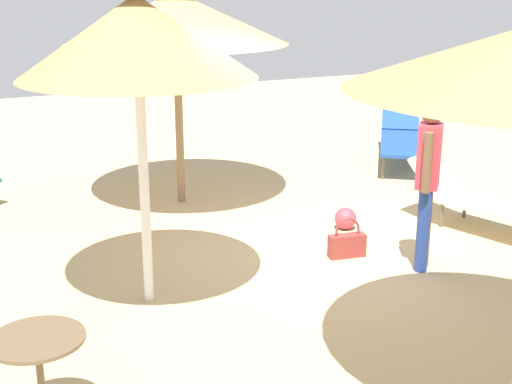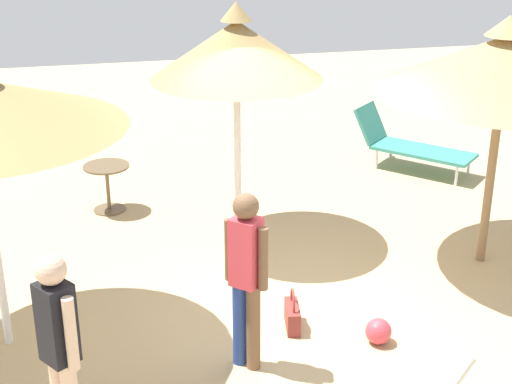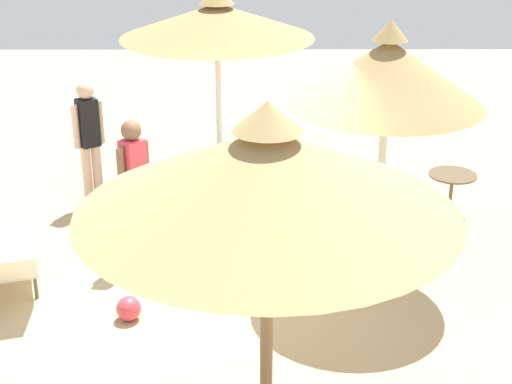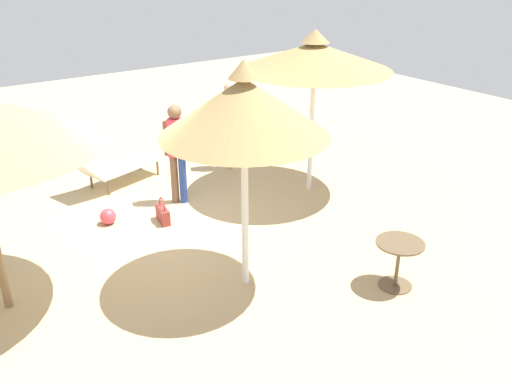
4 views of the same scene
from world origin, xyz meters
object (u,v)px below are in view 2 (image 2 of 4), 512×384
lounge_chair_far_right (408,144)px  person_standing_back (59,344)px  parasol_umbrella_edge (505,64)px  person_standing_near_right (246,271)px  parasol_umbrella_front (236,50)px  handbag (292,315)px  side_table_round (107,180)px  beach_ball (378,331)px

lounge_chair_far_right → person_standing_back: person_standing_back is taller
parasol_umbrella_edge → person_standing_back: size_ratio=1.66×
person_standing_near_right → parasol_umbrella_front: bearing=-99.9°
lounge_chair_far_right → handbag: (2.97, 4.04, -0.27)m
parasol_umbrella_edge → side_table_round: 5.30m
parasol_umbrella_front → beach_ball: 3.60m
parasol_umbrella_front → handbag: parasol_umbrella_front is taller
parasol_umbrella_front → person_standing_near_right: size_ratio=1.69×
parasol_umbrella_front → side_table_round: size_ratio=4.49×
beach_ball → person_standing_near_right: bearing=3.2°
beach_ball → parasol_umbrella_edge: bearing=-142.9°
parasol_umbrella_front → person_standing_near_right: 3.12m
parasol_umbrella_edge → person_standing_back: bearing=25.6°
parasol_umbrella_front → person_standing_back: (2.09, 3.58, -1.39)m
person_standing_back → handbag: 2.72m
side_table_round → person_standing_back: bearing=83.7°
person_standing_near_right → handbag: size_ratio=3.98×
parasol_umbrella_front → handbag: (-0.11, 2.22, -2.25)m
lounge_chair_far_right → person_standing_near_right: bearing=52.1°
person_standing_near_right → person_standing_back: (1.61, 0.83, 0.01)m
parasol_umbrella_front → parasol_umbrella_edge: (-2.70, 1.28, -0.02)m
person_standing_back → beach_ball: 3.21m
person_standing_back → parasol_umbrella_front: bearing=-120.3°
parasol_umbrella_edge → handbag: (2.59, 0.94, -2.23)m
parasol_umbrella_front → lounge_chair_far_right: size_ratio=1.66×
parasol_umbrella_front → person_standing_near_right: parasol_umbrella_front is taller
person_standing_near_right → handbag: 1.16m
person_standing_back → handbag: person_standing_back is taller
parasol_umbrella_front → side_table_round: (1.57, -1.21, -1.94)m
person_standing_back → beach_ball: person_standing_back is taller
parasol_umbrella_edge → lounge_chair_far_right: bearing=-96.9°
lounge_chair_far_right → side_table_round: size_ratio=2.71×
parasol_umbrella_front → side_table_round: bearing=-37.6°
lounge_chair_far_right → side_table_round: bearing=7.6°
person_standing_near_right → side_table_round: bearing=-74.6°
parasol_umbrella_front → parasol_umbrella_edge: bearing=154.7°
parasol_umbrella_front → person_standing_back: size_ratio=1.69×
parasol_umbrella_front → side_table_round: parasol_umbrella_front is taller
parasol_umbrella_edge → handbag: 3.55m
handbag → beach_ball: handbag is taller
lounge_chair_far_right → person_standing_near_right: 5.82m
person_standing_near_right → handbag: person_standing_near_right is taller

